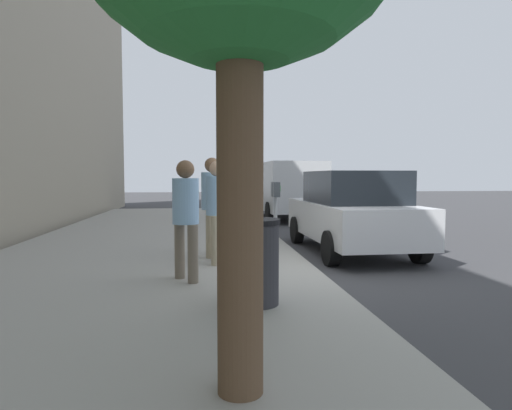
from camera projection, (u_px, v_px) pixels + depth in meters
name	position (u px, v px, depth m)	size (l,w,h in m)	color
ground_plane	(313.00, 274.00, 7.61)	(80.00, 80.00, 0.00)	#38383A
sidewalk_slab	(133.00, 274.00, 7.26)	(28.00, 6.00, 0.15)	gray
parking_meter	(275.00, 204.00, 7.86)	(0.36, 0.12, 1.41)	gray
pedestrian_at_meter	(217.00, 203.00, 7.70)	(0.53, 0.39, 1.77)	tan
pedestrian_bystander	(186.00, 210.00, 6.41)	(0.47, 0.38, 1.74)	#726656
parking_officer	(212.00, 197.00, 8.38)	(0.54, 0.41, 1.86)	tan
parked_sedan_near	(351.00, 212.00, 9.70)	(4.43, 2.02, 1.77)	silver
parked_van_far	(286.00, 187.00, 17.46)	(5.27, 2.26, 2.18)	silver
trash_bin	(255.00, 261.00, 5.25)	(0.59, 0.59, 1.01)	#2D2D33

